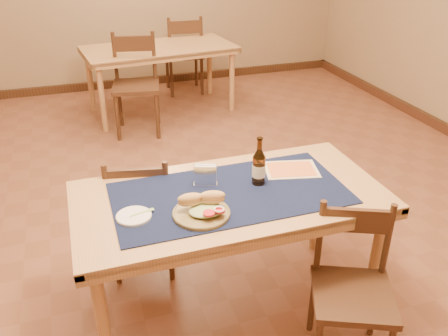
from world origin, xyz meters
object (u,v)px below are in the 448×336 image
object	(u,v)px
sandwich_plate	(203,209)
main_table	(230,207)
back_table	(159,54)
beer_bottle	(259,167)
chair_main_far	(141,211)
napkin_holder	(205,175)
chair_main_near	(352,287)

from	to	relation	value
sandwich_plate	main_table	bearing A→B (deg)	37.85
back_table	beer_bottle	xyz separation A→B (m)	(-0.11, -3.18, 0.19)
chair_main_far	beer_bottle	size ratio (longest dim) A/B	3.13
chair_main_far	main_table	bearing A→B (deg)	-49.20
beer_bottle	napkin_holder	bearing A→B (deg)	163.40
chair_main_far	chair_main_near	size ratio (longest dim) A/B	1.01
back_table	napkin_holder	distance (m)	3.13
main_table	napkin_holder	world-z (taller)	napkin_holder
main_table	sandwich_plate	distance (m)	0.27
chair_main_near	main_table	bearing A→B (deg)	131.45
main_table	chair_main_near	distance (m)	0.72
sandwich_plate	napkin_holder	bearing A→B (deg)	70.88
sandwich_plate	chair_main_near	bearing A→B (deg)	-29.55
chair_main_near	napkin_holder	world-z (taller)	napkin_holder
beer_bottle	back_table	bearing A→B (deg)	88.05
chair_main_near	napkin_holder	xyz separation A→B (m)	(-0.55, 0.64, 0.38)
chair_main_far	chair_main_near	distance (m)	1.30
sandwich_plate	napkin_holder	distance (m)	0.29
chair_main_far	sandwich_plate	bearing A→B (deg)	-70.72
chair_main_far	beer_bottle	world-z (taller)	beer_bottle
main_table	sandwich_plate	xyz separation A→B (m)	(-0.19, -0.15, 0.12)
chair_main_far	napkin_holder	xyz separation A→B (m)	(0.31, -0.34, 0.38)
chair_main_far	beer_bottle	xyz separation A→B (m)	(0.58, -0.42, 0.42)
chair_main_far	napkin_holder	world-z (taller)	napkin_holder
back_table	chair_main_far	xyz separation A→B (m)	(-0.69, -2.76, -0.24)
chair_main_far	napkin_holder	size ratio (longest dim) A/B	6.20
main_table	chair_main_far	distance (m)	0.67
sandwich_plate	beer_bottle	distance (m)	0.42
napkin_holder	back_table	bearing A→B (deg)	83.05
back_table	chair_main_far	size ratio (longest dim) A/B	2.06
main_table	chair_main_near	size ratio (longest dim) A/B	1.94
sandwich_plate	beer_bottle	world-z (taller)	beer_bottle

